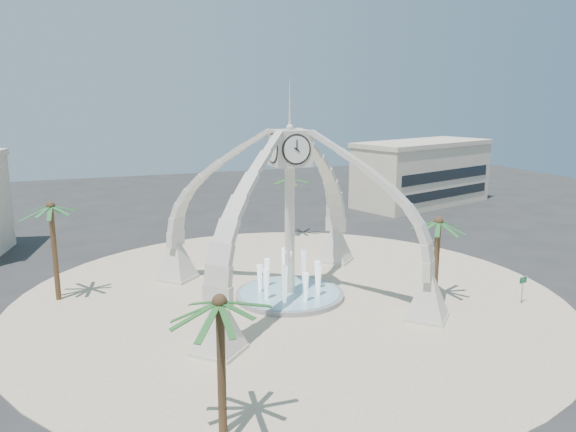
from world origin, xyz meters
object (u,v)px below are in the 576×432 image
object	(u,v)px
fountain	(290,294)
street_sign	(523,284)
palm_south	(220,304)
palm_west	(51,208)
palm_north	(290,179)
palm_east	(439,222)
clock_tower	(290,212)

from	to	relation	value
fountain	street_sign	xyz separation A→B (m)	(15.03, -7.11, 1.26)
street_sign	palm_south	bearing A→B (deg)	-170.47
palm_west	street_sign	size ratio (longest dim) A/B	3.59
palm_west	palm_north	distance (m)	25.10
palm_east	clock_tower	bearing A→B (deg)	155.20
clock_tower	fountain	distance (m)	6.20
palm_west	palm_south	distance (m)	21.61
clock_tower	palm_north	xyz separation A→B (m)	(6.43, 16.81, -0.27)
fountain	palm_west	size ratio (longest dim) A/B	1.03
fountain	palm_east	distance (m)	11.90
palm_north	palm_east	bearing A→B (deg)	-81.64
palm_east	street_sign	size ratio (longest dim) A/B	3.12
fountain	palm_west	xyz separation A→B (m)	(-15.97, 5.49, 6.60)
palm_north	palm_west	bearing A→B (deg)	-153.17
palm_east	palm_north	distance (m)	21.45
palm_north	palm_south	size ratio (longest dim) A/B	1.02
palm_west	street_sign	distance (m)	33.88
fountain	street_sign	bearing A→B (deg)	-25.30
clock_tower	street_sign	world-z (taller)	clock_tower
clock_tower	palm_north	bearing A→B (deg)	69.08
clock_tower	fountain	xyz separation A→B (m)	(0.00, 0.00, -6.20)
clock_tower	palm_south	world-z (taller)	clock_tower
palm_south	palm_west	bearing A→B (deg)	109.33
palm_east	street_sign	xyz separation A→B (m)	(5.49, -2.70, -4.33)
palm_east	street_sign	bearing A→B (deg)	-26.16
street_sign	clock_tower	bearing A→B (deg)	146.15
clock_tower	palm_north	world-z (taller)	clock_tower
palm_south	street_sign	distance (m)	25.50
palm_north	street_sign	xyz separation A→B (m)	(8.61, -23.92, -4.68)
fountain	street_sign	size ratio (longest dim) A/B	3.70
fountain	palm_east	world-z (taller)	palm_east
palm_east	palm_south	size ratio (longest dim) A/B	0.97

